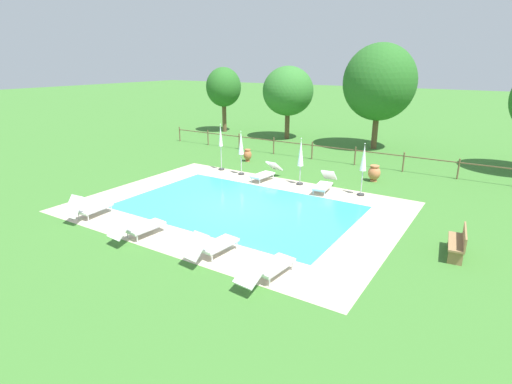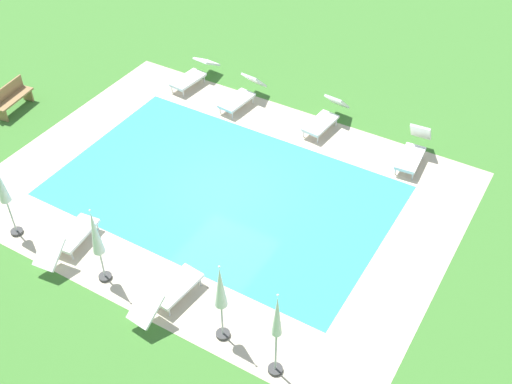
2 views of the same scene
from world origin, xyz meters
The scene contains 15 objects.
ground_plane centered at (0.00, 0.00, 0.00)m, with size 160.00×160.00×0.00m, color #3D752D.
pool_deck_paving centered at (0.00, 0.00, 0.00)m, with size 12.63×9.25×0.01m, color beige.
swimming_pool_water centered at (0.00, 0.00, 0.01)m, with size 9.18×5.80×0.01m, color #38C6D1.
pool_coping_rim centered at (0.00, 0.00, 0.01)m, with size 9.66×6.28×0.01m.
sun_lounger_north_near_steps centered at (-1.08, 3.98, 0.37)m, with size 0.79×2.05×0.84m.
sun_lounger_north_mid centered at (1.83, -3.97, 0.38)m, with size 0.79×1.98×0.92m.
sun_lounger_north_far centered at (2.09, 3.85, 0.37)m, with size 0.83×2.04×0.85m.
sun_lounger_north_end centered at (-4.05, -3.95, 0.40)m, with size 0.74×1.87×1.01m.
sun_lounger_south_near_corner centered at (-1.09, -4.21, 0.38)m, with size 0.77×1.98×0.92m.
sun_lounger_south_mid centered at (3.93, -4.24, 0.36)m, with size 0.80×2.09×0.76m.
patio_umbrella_closed_row_west centered at (-4.09, 4.29, 1.59)m, with size 0.32×0.32×2.49m.
patio_umbrella_closed_row_mid_west centered at (3.71, 4.12, 1.55)m, with size 0.32×0.32×2.33m.
patio_umbrella_closed_row_centre centered at (0.71, 4.14, 1.44)m, with size 0.32×0.32×2.25m.
patio_umbrella_closed_row_mid_east centered at (-2.65, 4.10, 1.51)m, with size 0.32×0.32×2.28m.
wooden_bench_lawn_side centered at (8.07, 0.07, 0.47)m, with size 0.64×1.55×0.87m.
Camera 2 is at (-7.66, 11.12, 11.77)m, focal length 44.96 mm.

